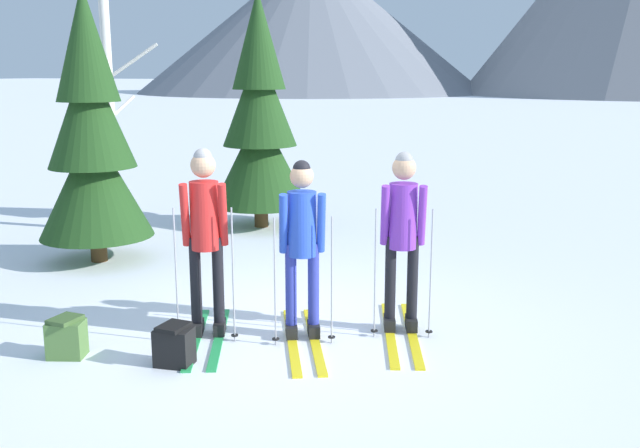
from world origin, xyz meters
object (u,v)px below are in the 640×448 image
at_px(pine_tree_near, 260,121).
at_px(birch_tree_tall, 110,105).
at_px(backpack_on_snow_front, 174,345).
at_px(backpack_on_snow_beside, 66,337).
at_px(skier_in_purple, 403,234).
at_px(skier_in_red, 205,230).
at_px(pine_tree_mid, 91,139).
at_px(skier_in_blue, 302,239).

bearing_deg(pine_tree_near, birch_tree_tall, -149.04).
bearing_deg(backpack_on_snow_front, backpack_on_snow_beside, -167.38).
bearing_deg(pine_tree_near, skier_in_purple, -46.99).
xyz_separation_m(skier_in_red, backpack_on_snow_front, (0.12, -0.76, -0.89)).
distance_m(pine_tree_mid, backpack_on_snow_front, 4.27).
height_order(pine_tree_mid, backpack_on_snow_front, pine_tree_mid).
bearing_deg(pine_tree_mid, backpack_on_snow_beside, -54.78).
distance_m(skier_in_red, skier_in_purple, 1.93).
relative_size(pine_tree_mid, birch_tree_tall, 0.91).
bearing_deg(backpack_on_snow_beside, pine_tree_mid, 125.22).
xyz_separation_m(skier_in_purple, backpack_on_snow_front, (-1.61, -1.62, -0.82)).
distance_m(pine_tree_near, pine_tree_mid, 3.05).
xyz_separation_m(skier_in_blue, pine_tree_near, (-2.76, 4.41, 0.78)).
distance_m(skier_in_blue, pine_tree_mid, 4.15).
distance_m(skier_in_red, pine_tree_mid, 3.50).
relative_size(birch_tree_tall, backpack_on_snow_front, 10.72).
relative_size(skier_in_red, backpack_on_snow_front, 4.91).
height_order(skier_in_purple, backpack_on_snow_beside, skier_in_purple).
height_order(skier_in_blue, pine_tree_near, pine_tree_near).
bearing_deg(skier_in_purple, birch_tree_tall, 154.80).
distance_m(skier_in_blue, pine_tree_near, 5.26).
relative_size(skier_in_blue, pine_tree_mid, 0.48).
bearing_deg(skier_in_purple, pine_tree_near, 133.01).
bearing_deg(skier_in_blue, backpack_on_snow_front, -125.38).
height_order(skier_in_red, backpack_on_snow_front, skier_in_red).
xyz_separation_m(skier_in_blue, skier_in_purple, (0.85, 0.54, 0.02)).
bearing_deg(skier_in_blue, backpack_on_snow_beside, -143.79).
distance_m(skier_in_blue, backpack_on_snow_front, 1.55).
bearing_deg(pine_tree_mid, birch_tree_tall, 121.19).
bearing_deg(backpack_on_snow_beside, pine_tree_near, 99.72).
height_order(skier_in_blue, pine_tree_mid, pine_tree_mid).
relative_size(skier_in_red, backpack_on_snow_beside, 4.84).
bearing_deg(backpack_on_snow_front, pine_tree_mid, 139.18).
height_order(skier_in_red, backpack_on_snow_beside, skier_in_red).
bearing_deg(pine_tree_mid, backpack_on_snow_front, -40.82).
bearing_deg(pine_tree_near, skier_in_blue, -57.90).
bearing_deg(backpack_on_snow_front, pine_tree_near, 110.01).
xyz_separation_m(skier_in_red, backpack_on_snow_beside, (-0.90, -0.99, -0.89)).
bearing_deg(birch_tree_tall, backpack_on_snow_front, -46.67).
height_order(skier_in_blue, backpack_on_snow_front, skier_in_blue).
height_order(pine_tree_mid, backpack_on_snow_beside, pine_tree_mid).
bearing_deg(backpack_on_snow_beside, skier_in_red, 47.80).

